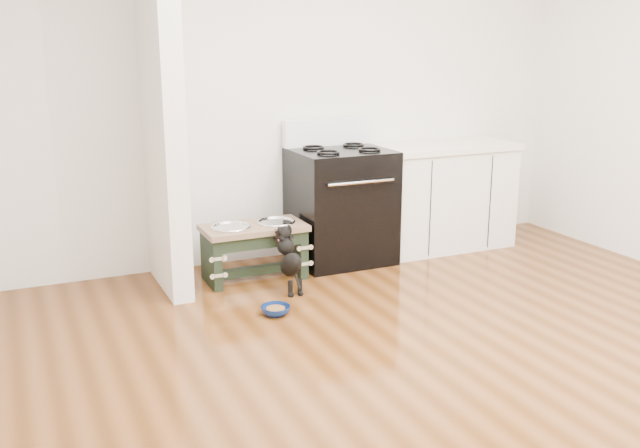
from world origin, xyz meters
The scene contains 8 objects.
ground centered at (0.00, 0.00, 0.00)m, with size 5.00×5.00×0.00m, color #4C280D.
room_shell centered at (0.00, 0.00, 1.62)m, with size 5.00×5.00×5.00m.
partition_wall centered at (-1.18, 2.10, 1.35)m, with size 0.15×0.80×2.70m, color silver.
oven_range centered at (0.25, 2.16, 0.48)m, with size 0.76×0.69×1.14m.
cabinet_run centered at (1.23, 2.18, 0.45)m, with size 1.24×0.64×0.91m.
dog_feeder centered at (-0.55, 2.00, 0.30)m, with size 0.77×0.41×0.44m.
puppy centered at (-0.41, 1.65, 0.26)m, with size 0.14×0.40×0.47m.
floor_bowl centered at (-0.67, 1.25, 0.03)m, with size 0.26×0.26×0.06m.
Camera 1 is at (-2.23, -2.91, 1.79)m, focal length 40.00 mm.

